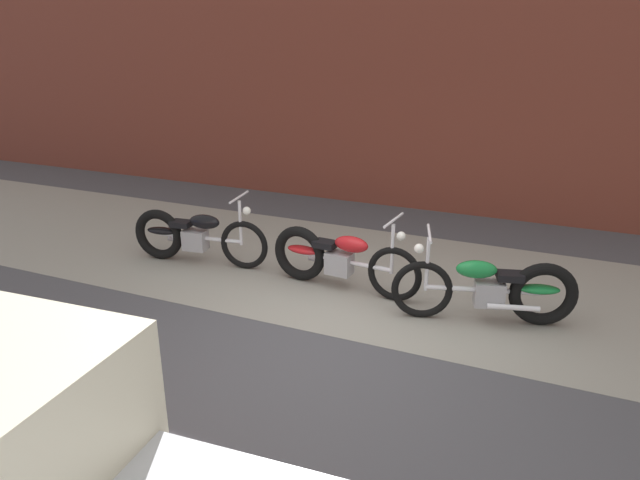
# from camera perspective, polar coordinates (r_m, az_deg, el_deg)

# --- Properties ---
(ground_plane) EXTENTS (80.00, 80.00, 0.00)m
(ground_plane) POSITION_cam_1_polar(r_m,az_deg,el_deg) (6.14, 0.92, -9.60)
(ground_plane) COLOR #47474C
(sidewalk_slab) EXTENTS (36.00, 3.50, 0.01)m
(sidewalk_slab) POSITION_cam_1_polar(r_m,az_deg,el_deg) (7.61, 5.97, -3.55)
(sidewalk_slab) COLOR gray
(sidewalk_slab) RESTS_ON ground
(brick_building_wall) EXTENTS (36.00, 0.50, 5.41)m
(brick_building_wall) POSITION_cam_1_polar(r_m,az_deg,el_deg) (10.34, 12.65, 17.73)
(brick_building_wall) COLOR brown
(brick_building_wall) RESTS_ON ground
(motorcycle_black) EXTENTS (2.00, 0.58, 1.03)m
(motorcycle_black) POSITION_cam_1_polar(r_m,az_deg,el_deg) (8.07, -12.90, 0.45)
(motorcycle_black) COLOR black
(motorcycle_black) RESTS_ON ground
(motorcycle_red) EXTENTS (2.01, 0.58, 1.03)m
(motorcycle_red) POSITION_cam_1_polar(r_m,az_deg,el_deg) (7.09, 1.40, -1.79)
(motorcycle_red) COLOR black
(motorcycle_red) RESTS_ON ground
(motorcycle_green) EXTENTS (1.96, 0.78, 1.03)m
(motorcycle_green) POSITION_cam_1_polar(r_m,az_deg,el_deg) (6.53, 17.32, -4.73)
(motorcycle_green) COLOR black
(motorcycle_green) RESTS_ON ground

